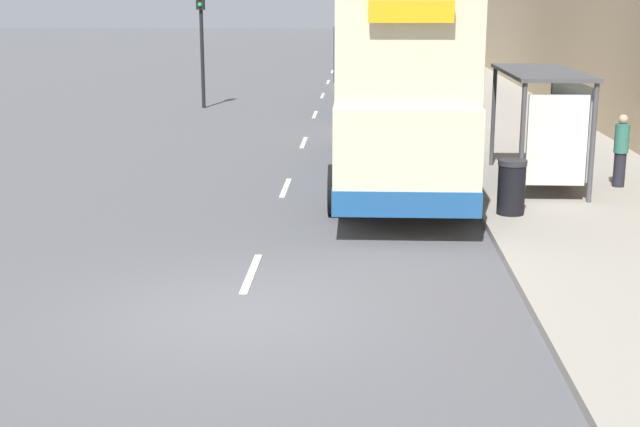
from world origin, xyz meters
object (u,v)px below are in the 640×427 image
double_decker_bus_ahead (382,46)px  pedestrian_1 (621,150)px  pedestrian_at_shelter (560,139)px  bus_shelter (551,106)px  double_decker_bus_near (396,82)px  car_0 (386,53)px  litter_bin (511,187)px  traffic_light_far_kerb (201,24)px

double_decker_bus_ahead → pedestrian_1: size_ratio=6.48×
pedestrian_at_shelter → pedestrian_1: size_ratio=1.16×
bus_shelter → double_decker_bus_ahead: bearing=101.6°
double_decker_bus_near → car_0: double_decker_bus_near is taller
double_decker_bus_near → pedestrian_at_shelter: 3.92m
double_decker_bus_near → car_0: (0.69, 33.74, -1.43)m
double_decker_bus_near → pedestrian_1: 5.18m
bus_shelter → car_0: bus_shelter is taller
litter_bin → double_decker_bus_ahead: bearing=96.3°
car_0 → bus_shelter: bearing=-85.7°
pedestrian_1 → double_decker_bus_near: bearing=165.7°
bus_shelter → pedestrian_1: 1.81m
double_decker_bus_near → car_0: size_ratio=2.67×
double_decker_bus_near → pedestrian_at_shelter: size_ratio=6.26×
double_decker_bus_ahead → pedestrian_at_shelter: size_ratio=5.58×
bus_shelter → pedestrian_at_shelter: bus_shelter is taller
double_decker_bus_ahead → pedestrian_at_shelter: bearing=-76.7°
bus_shelter → car_0: size_ratio=0.98×
car_0 → traffic_light_far_kerb: 21.71m
pedestrian_1 → litter_bin: (-2.77, -2.66, -0.28)m
pedestrian_1 → car_0: bearing=96.8°
pedestrian_at_shelter → traffic_light_far_kerb: (-10.55, 14.12, 2.09)m
double_decker_bus_ahead → traffic_light_far_kerb: traffic_light_far_kerb is taller
bus_shelter → litter_bin: (-1.22, -2.74, -1.21)m
bus_shelter → car_0: bearing=94.3°
double_decker_bus_ahead → traffic_light_far_kerb: 7.08m
car_0 → litter_bin: car_0 is taller
double_decker_bus_near → traffic_light_far_kerb: 15.19m
car_0 → pedestrian_at_shelter: 34.47m
pedestrian_at_shelter → traffic_light_far_kerb: traffic_light_far_kerb is taller
car_0 → litter_bin: (1.39, -37.64, -0.18)m
bus_shelter → double_decker_bus_near: 3.52m
double_decker_bus_ahead → traffic_light_far_kerb: (-6.86, -1.51, 0.89)m
double_decker_bus_near → litter_bin: double_decker_bus_near is taller
pedestrian_at_shelter → litter_bin: pedestrian_at_shelter is taller
double_decker_bus_near → double_decker_bus_ahead: same height
bus_shelter → double_decker_bus_ahead: 16.53m
double_decker_bus_near → pedestrian_1: bearing=-14.3°
car_0 → traffic_light_far_kerb: (-7.56, -20.22, 2.32)m
traffic_light_far_kerb → double_decker_bus_near: bearing=-63.0°
double_decker_bus_ahead → double_decker_bus_near: bearing=-89.9°
pedestrian_at_shelter → litter_bin: size_ratio=1.75×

